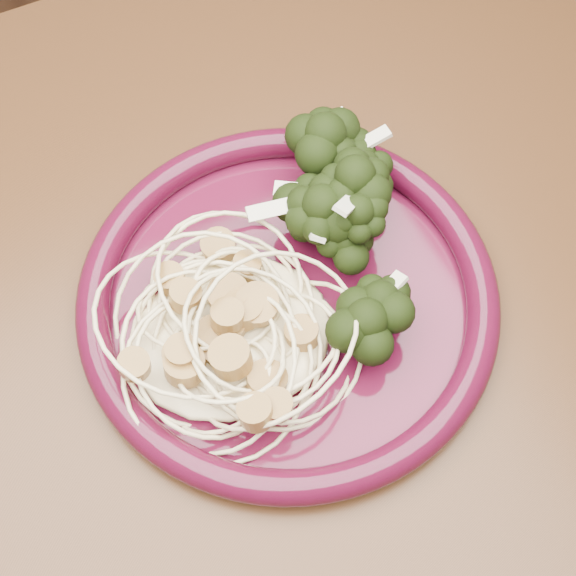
{
  "coord_description": "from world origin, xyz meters",
  "views": [
    {
      "loc": [
        -0.0,
        -0.14,
        1.19
      ],
      "look_at": [
        0.11,
        0.07,
        0.77
      ],
      "focal_mm": 50.0,
      "sensor_mm": 36.0,
      "label": 1
    }
  ],
  "objects": [
    {
      "name": "scallop_cluster",
      "position": [
        0.06,
        0.06,
        0.8
      ],
      "size": [
        0.14,
        0.14,
        0.04
      ],
      "primitive_type": null,
      "rotation": [
        0.0,
        0.0,
        0.21
      ],
      "color": "#A27B3F",
      "rests_on": "spaghetti_pile"
    },
    {
      "name": "broccoli_pile",
      "position": [
        0.16,
        0.08,
        0.78
      ],
      "size": [
        0.12,
        0.17,
        0.05
      ],
      "primitive_type": "ellipsoid",
      "rotation": [
        0.0,
        0.0,
        0.21
      ],
      "color": "black",
      "rests_on": "dinner_plate"
    },
    {
      "name": "dinner_plate",
      "position": [
        0.11,
        0.07,
        0.76
      ],
      "size": [
        0.31,
        0.31,
        0.02
      ],
      "rotation": [
        0.0,
        0.0,
        0.21
      ],
      "color": "#430B20",
      "rests_on": "dining_table"
    },
    {
      "name": "dining_table",
      "position": [
        0.0,
        0.0,
        0.65
      ],
      "size": [
        1.2,
        0.8,
        0.75
      ],
      "color": "#472814",
      "rests_on": "ground"
    },
    {
      "name": "onion_garnish",
      "position": [
        0.16,
        0.08,
        0.81
      ],
      "size": [
        0.08,
        0.11,
        0.05
      ],
      "primitive_type": null,
      "rotation": [
        0.0,
        0.0,
        0.21
      ],
      "color": "beige",
      "rests_on": "broccoli_pile"
    },
    {
      "name": "spaghetti_pile",
      "position": [
        0.06,
        0.06,
        0.77
      ],
      "size": [
        0.14,
        0.13,
        0.03
      ],
      "primitive_type": "ellipsoid",
      "rotation": [
        0.0,
        0.0,
        0.21
      ],
      "color": "beige",
      "rests_on": "dinner_plate"
    }
  ]
}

